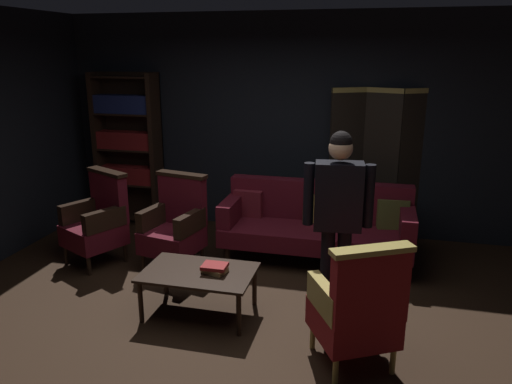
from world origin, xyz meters
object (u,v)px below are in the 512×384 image
object	(u,v)px
armchair_gilt_accent	(358,308)
armchair_wing_right	(175,225)
bookshelf	(128,145)
book_tan_leather	(215,270)
velvet_couch	(317,222)
coffee_table	(199,276)
folding_screen	(380,163)
standing_figure	(338,210)
armchair_wing_left	(98,220)
book_red_leather	(215,266)

from	to	relation	value
armchair_gilt_accent	armchair_wing_right	distance (m)	2.44
bookshelf	book_tan_leather	bearing A→B (deg)	-48.30
velvet_couch	coffee_table	bearing A→B (deg)	-120.47
armchair_gilt_accent	coffee_table	bearing A→B (deg)	162.22
coffee_table	armchair_wing_right	xyz separation A→B (m)	(-0.60, 0.90, 0.12)
folding_screen	book_tan_leather	distance (m)	2.77
standing_figure	book_tan_leather	distance (m)	1.21
armchair_wing_left	armchair_wing_right	world-z (taller)	same
coffee_table	armchair_wing_right	distance (m)	1.09
book_red_leather	book_tan_leather	bearing A→B (deg)	0.00
armchair_wing_left	armchair_gilt_accent	bearing A→B (deg)	-23.78
velvet_couch	coffee_table	xyz separation A→B (m)	(-0.88, -1.49, -0.08)
armchair_wing_right	armchair_wing_left	bearing A→B (deg)	-175.50
folding_screen	velvet_couch	size ratio (longest dim) A/B	0.90
bookshelf	book_tan_leather	distance (m)	3.04
bookshelf	book_red_leather	size ratio (longest dim) A/B	9.35
armchair_gilt_accent	book_tan_leather	world-z (taller)	armchair_gilt_accent
velvet_couch	armchair_wing_right	distance (m)	1.59
book_tan_leather	armchair_wing_left	bearing A→B (deg)	153.50
bookshelf	armchair_wing_right	distance (m)	1.89
bookshelf	book_tan_leather	xyz separation A→B (m)	(1.97, -2.22, -0.64)
book_tan_leather	armchair_wing_right	bearing A→B (deg)	130.13
velvet_couch	armchair_wing_right	size ratio (longest dim) A/B	2.04
coffee_table	book_red_leather	distance (m)	0.18
velvet_couch	armchair_wing_right	xyz separation A→B (m)	(-1.48, -0.58, 0.04)
armchair_wing_right	book_tan_leather	world-z (taller)	armchair_wing_right
bookshelf	book_red_leather	world-z (taller)	bookshelf
standing_figure	book_tan_leather	bearing A→B (deg)	-169.41
armchair_gilt_accent	armchair_wing_left	distance (m)	3.20
folding_screen	book_red_leather	bearing A→B (deg)	-120.62
armchair_wing_right	velvet_couch	bearing A→B (deg)	21.51
coffee_table	armchair_wing_left	size ratio (longest dim) A/B	0.96
armchair_wing_left	standing_figure	world-z (taller)	standing_figure
armchair_gilt_accent	armchair_wing_right	xyz separation A→B (m)	(-2.03, 1.36, 0.00)
bookshelf	armchair_wing_left	world-z (taller)	bookshelf
coffee_table	armchair_wing_left	distance (m)	1.72
folding_screen	coffee_table	xyz separation A→B (m)	(-1.53, -2.35, -0.61)
velvet_couch	coffee_table	size ratio (longest dim) A/B	2.12
book_tan_leather	standing_figure	bearing A→B (deg)	10.59
folding_screen	armchair_wing_right	distance (m)	2.63
bookshelf	standing_figure	bearing A→B (deg)	-33.78
book_tan_leather	book_red_leather	size ratio (longest dim) A/B	0.92
coffee_table	standing_figure	size ratio (longest dim) A/B	0.59
standing_figure	coffee_table	bearing A→B (deg)	-170.30
armchair_wing_left	coffee_table	bearing A→B (deg)	-28.99
armchair_gilt_accent	standing_figure	xyz separation A→B (m)	(-0.23, 0.66, 0.54)
book_red_leather	standing_figure	bearing A→B (deg)	10.59
folding_screen	armchair_wing_left	size ratio (longest dim) A/B	1.83
folding_screen	armchair_wing_right	size ratio (longest dim) A/B	1.83
folding_screen	armchair_gilt_accent	size ratio (longest dim) A/B	1.83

